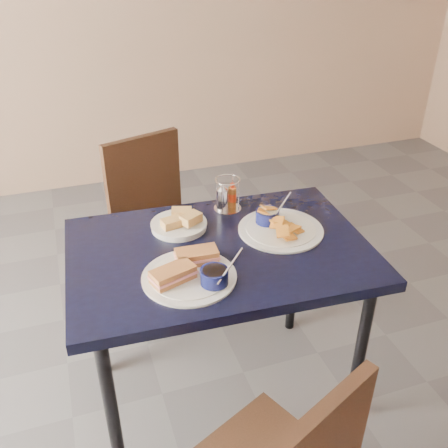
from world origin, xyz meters
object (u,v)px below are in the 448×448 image
object	(u,v)px
bread_basket	(180,223)
condiment_caddy	(226,197)
chair_far	(160,210)
plantain_plate	(277,225)
dining_table	(220,266)
sandwich_plate	(192,271)

from	to	relation	value
bread_basket	condiment_caddy	bearing A→B (deg)	21.26
chair_far	condiment_caddy	distance (m)	0.64
chair_far	plantain_plate	xyz separation A→B (m)	(0.30, -0.74, 0.27)
chair_far	bread_basket	xyz separation A→B (m)	(-0.04, -0.62, 0.28)
plantain_plate	chair_far	bearing A→B (deg)	112.38
plantain_plate	bread_basket	world-z (taller)	plantain_plate
dining_table	chair_far	xyz separation A→B (m)	(-0.06, 0.79, -0.18)
sandwich_plate	bread_basket	xyz separation A→B (m)	(0.04, 0.31, -0.00)
dining_table	bread_basket	world-z (taller)	bread_basket
sandwich_plate	condiment_caddy	xyz separation A→B (m)	(0.25, 0.39, 0.03)
dining_table	chair_far	world-z (taller)	chair_far
bread_basket	chair_far	bearing A→B (deg)	86.31
dining_table	condiment_caddy	bearing A→B (deg)	66.24
dining_table	plantain_plate	xyz separation A→B (m)	(0.24, 0.05, 0.09)
chair_far	sandwich_plate	distance (m)	0.97
bread_basket	sandwich_plate	bearing A→B (deg)	-97.22
bread_basket	plantain_plate	bearing A→B (deg)	-19.63
dining_table	bread_basket	xyz separation A→B (m)	(-0.10, 0.18, 0.10)
dining_table	sandwich_plate	size ratio (longest dim) A/B	3.44
plantain_plate	bread_basket	distance (m)	0.37
dining_table	bread_basket	size ratio (longest dim) A/B	5.28
condiment_caddy	plantain_plate	bearing A→B (deg)	-57.63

